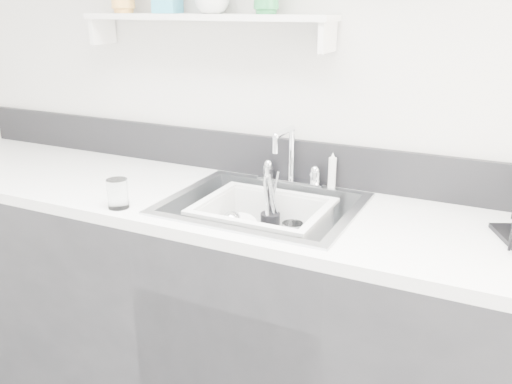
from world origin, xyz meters
The scene contains 13 objects.
counter_run centered at (0.00, 1.19, 0.46)m, with size 3.20×0.62×0.92m.
backsplash centered at (0.00, 1.49, 1.00)m, with size 3.20×0.02×0.16m, color black.
sink centered at (0.00, 1.19, 0.83)m, with size 0.64×0.52×0.20m, color silver, non-canonical shape.
faucet centered at (0.00, 1.44, 0.98)m, with size 0.26×0.18×0.23m.
side_sprayer centered at (0.16, 1.44, 0.99)m, with size 0.03×0.03×0.14m, color white.
wall_shelf centered at (-0.35, 1.42, 1.51)m, with size 1.00×0.16×0.12m.
wash_tub centered at (0.00, 1.19, 0.84)m, with size 0.43×0.35×0.17m, color white, non-canonical shape.
plate_stack centered at (-0.09, 1.16, 0.79)m, with size 0.22×0.22×0.09m.
utensil_cup centered at (-0.01, 1.27, 0.82)m, with size 0.07×0.07×0.24m.
ladle centered at (-0.08, 1.15, 0.81)m, with size 0.29×0.10×0.08m, color silver, non-canonical shape.
tumbler_in_tub centered at (0.11, 1.20, 0.82)m, with size 0.07×0.07×0.10m, color white.
tumbler_counter centered at (-0.42, 0.95, 0.97)m, with size 0.07×0.07×0.10m, color white.
bowl_small centered at (0.10, 1.12, 0.79)m, with size 0.12×0.12×0.04m, color white.
Camera 1 is at (0.73, -0.37, 1.56)m, focal length 38.00 mm.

